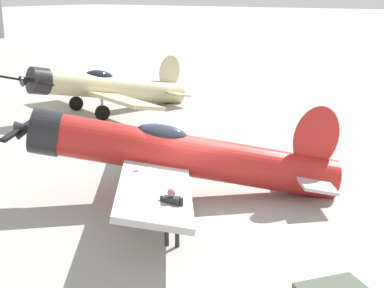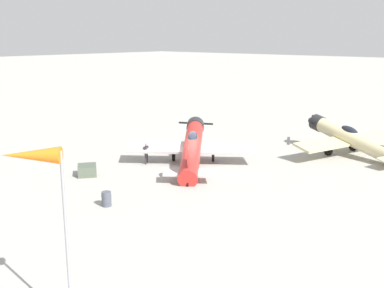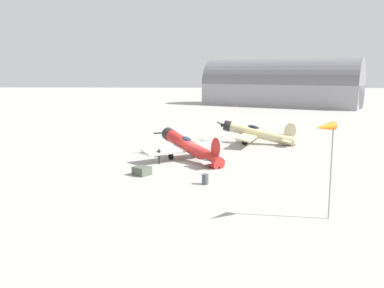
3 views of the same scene
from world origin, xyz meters
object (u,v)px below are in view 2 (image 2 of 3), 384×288
(fuel_drum, at_px, (106,199))
(windsock_mast, at_px, (34,164))
(airplane_foreground, at_px, (192,147))
(equipment_crate, at_px, (87,170))
(airplane_mid_apron, at_px, (353,139))
(ground_crew_mechanic, at_px, (146,152))

(fuel_drum, height_order, windsock_mast, windsock_mast)
(airplane_foreground, height_order, equipment_crate, airplane_foreground)
(airplane_foreground, relative_size, airplane_mid_apron, 0.91)
(airplane_mid_apron, bearing_deg, ground_crew_mechanic, 66.56)
(ground_crew_mechanic, height_order, fuel_drum, ground_crew_mechanic)
(airplane_foreground, height_order, airplane_mid_apron, airplane_foreground)
(equipment_crate, xyz_separation_m, fuel_drum, (-5.84, 2.98, 0.05))
(airplane_foreground, xyz_separation_m, fuel_drum, (-1.88, 9.87, -1.01))
(airplane_foreground, bearing_deg, equipment_crate, 112.85)
(ground_crew_mechanic, distance_m, fuel_drum, 9.25)
(fuel_drum, bearing_deg, airplane_mid_apron, -106.87)
(windsock_mast, bearing_deg, airplane_foreground, -63.18)
(airplane_foreground, relative_size, ground_crew_mechanic, 5.95)
(airplane_mid_apron, xyz_separation_m, equipment_crate, (12.10, 17.67, -1.03))
(fuel_drum, bearing_deg, airplane_foreground, -79.19)
(ground_crew_mechanic, xyz_separation_m, windsock_mast, (-12.31, 16.45, 4.76))
(fuel_drum, bearing_deg, ground_crew_mechanic, -58.23)
(ground_crew_mechanic, bearing_deg, equipment_crate, 59.38)
(airplane_foreground, bearing_deg, windsock_mast, 169.56)
(equipment_crate, distance_m, windsock_mast, 18.43)
(airplane_foreground, distance_m, windsock_mast, 21.14)
(airplane_mid_apron, distance_m, equipment_crate, 21.44)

